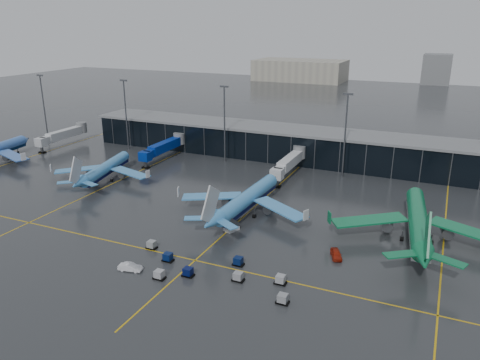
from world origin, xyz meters
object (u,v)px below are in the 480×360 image
at_px(mobile_airstair, 231,227).
at_px(service_van_red, 336,254).
at_px(airliner_aer_lingus, 420,210).
at_px(service_van_white, 130,267).
at_px(airliner_klm_near, 247,190).
at_px(baggage_carts, 211,270).
at_px(airliner_arkefly, 105,162).

xyz_separation_m(mobile_airstair, service_van_red, (24.77, -3.11, 0.04)).
bearing_deg(service_van_red, airliner_aer_lingus, 25.58).
bearing_deg(airliner_aer_lingus, service_van_white, -149.60).
bearing_deg(airliner_klm_near, baggage_carts, -77.54).
height_order(airliner_klm_near, service_van_white, airliner_klm_near).
bearing_deg(service_van_white, airliner_arkefly, 31.45).
relative_size(airliner_klm_near, airliner_aer_lingus, 0.91).
xyz_separation_m(airliner_arkefly, service_van_white, (39.83, -41.72, -4.79)).
bearing_deg(baggage_carts, airliner_arkefly, 146.22).
bearing_deg(airliner_klm_near, mobile_airstair, -84.05).
bearing_deg(service_van_red, baggage_carts, -164.59).
bearing_deg(baggage_carts, service_van_white, -160.00).
height_order(baggage_carts, service_van_red, baggage_carts).
xyz_separation_m(airliner_arkefly, airliner_aer_lingus, (88.46, -4.59, 1.20)).
bearing_deg(airliner_arkefly, baggage_carts, -47.03).
xyz_separation_m(airliner_arkefly, baggage_carts, (54.43, -36.41, -4.79)).
bearing_deg(service_van_red, airliner_arkefly, 141.57).
distance_m(mobile_airstair, service_van_white, 26.31).
bearing_deg(service_van_white, airliner_aer_lingus, -64.85).
relative_size(airliner_arkefly, airliner_klm_near, 0.90).
xyz_separation_m(airliner_klm_near, service_van_red, (25.49, -13.92, -5.35)).
bearing_deg(service_van_white, service_van_red, -70.70).
distance_m(airliner_klm_near, service_van_white, 36.76).
bearing_deg(airliner_arkefly, mobile_airstair, -32.49).
xyz_separation_m(baggage_carts, service_van_red, (20.06, 15.94, 0.05)).
height_order(airliner_arkefly, airliner_aer_lingus, airliner_aer_lingus).
bearing_deg(baggage_carts, service_van_red, 38.48).
distance_m(airliner_aer_lingus, baggage_carts, 46.97).
relative_size(mobile_airstair, service_van_white, 0.81).
relative_size(baggage_carts, service_van_white, 7.36).
relative_size(airliner_arkefly, mobile_airstair, 9.68).
height_order(airliner_aer_lingus, service_van_white, airliner_aer_lingus).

